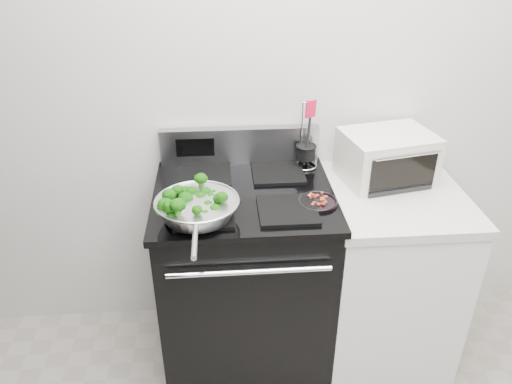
{
  "coord_description": "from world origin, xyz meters",
  "views": [
    {
      "loc": [
        -0.39,
        -0.48,
        2.02
      ],
      "look_at": [
        -0.25,
        1.36,
        0.98
      ],
      "focal_mm": 35.0,
      "sensor_mm": 36.0,
      "label": 1
    }
  ],
  "objects": [
    {
      "name": "utensil_holder",
      "position": [
        0.01,
        1.64,
        1.01
      ],
      "size": [
        0.11,
        0.11,
        0.34
      ],
      "rotation": [
        0.0,
        0.0,
        0.38
      ],
      "color": "silver",
      "rests_on": "gas_range"
    },
    {
      "name": "broccoli_pile",
      "position": [
        -0.49,
        1.22,
        1.02
      ],
      "size": [
        0.27,
        0.27,
        0.09
      ],
      "primitive_type": null,
      "color": "black",
      "rests_on": "skillet"
    },
    {
      "name": "toaster_oven",
      "position": [
        0.37,
        1.55,
        1.03
      ],
      "size": [
        0.45,
        0.37,
        0.23
      ],
      "rotation": [
        0.0,
        0.0,
        0.2
      ],
      "color": "beige",
      "rests_on": "counter"
    },
    {
      "name": "gas_range",
      "position": [
        -0.3,
        1.41,
        0.49
      ],
      "size": [
        0.79,
        0.69,
        1.13
      ],
      "color": "black",
      "rests_on": "floor"
    },
    {
      "name": "skillet",
      "position": [
        -0.49,
        1.21,
        1.0
      ],
      "size": [
        0.34,
        0.54,
        0.07
      ],
      "rotation": [
        0.0,
        0.0,
        -0.0
      ],
      "color": "silver",
      "rests_on": "gas_range"
    },
    {
      "name": "bacon_plate",
      "position": [
        0.01,
        1.3,
        0.97
      ],
      "size": [
        0.17,
        0.17,
        0.04
      ],
      "rotation": [
        0.0,
        0.0,
        -0.08
      ],
      "color": "black",
      "rests_on": "gas_range"
    },
    {
      "name": "back_wall",
      "position": [
        0.0,
        1.75,
        1.35
      ],
      "size": [
        4.0,
        0.02,
        2.7
      ],
      "primitive_type": "cube",
      "color": "silver",
      "rests_on": "ground"
    },
    {
      "name": "counter",
      "position": [
        0.39,
        1.41,
        0.46
      ],
      "size": [
        0.62,
        0.68,
        0.92
      ],
      "color": "white",
      "rests_on": "floor"
    }
  ]
}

